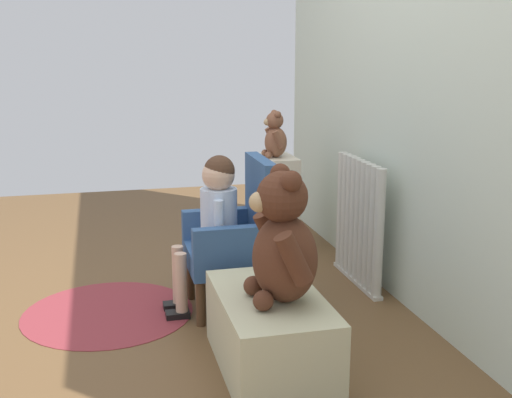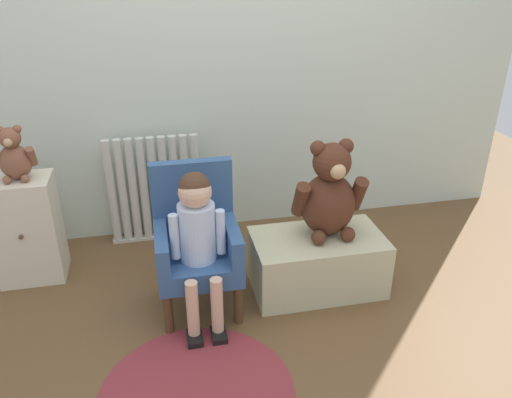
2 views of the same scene
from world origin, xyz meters
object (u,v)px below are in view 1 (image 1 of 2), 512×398
at_px(small_teddy_bear, 275,137).
at_px(floor_rug, 108,312).
at_px(large_teddy_bear, 283,243).
at_px(radiator, 359,223).
at_px(low_bench, 270,332).
at_px(child_armchair, 237,237).
at_px(small_dresser, 274,203).
at_px(child_figure, 213,211).

xyz_separation_m(small_teddy_bear, floor_rug, (0.76, -1.03, -0.70)).
height_order(large_teddy_bear, floor_rug, large_teddy_bear).
bearing_deg(radiator, low_bench, -41.03).
height_order(child_armchair, large_teddy_bear, large_teddy_bear).
relative_size(low_bench, small_teddy_bear, 2.41).
bearing_deg(radiator, floor_rug, -85.59).
bearing_deg(floor_rug, small_teddy_bear, 126.54).
distance_m(radiator, small_teddy_bear, 0.81).
distance_m(small_dresser, low_bench, 1.54).
height_order(low_bench, floor_rug, low_bench).
distance_m(child_armchair, child_figure, 0.18).
distance_m(large_teddy_bear, floor_rug, 1.11).
height_order(small_teddy_bear, floor_rug, small_teddy_bear).
xyz_separation_m(radiator, floor_rug, (0.10, -1.30, -0.32)).
xyz_separation_m(small_dresser, child_armchair, (0.86, -0.41, 0.06)).
bearing_deg(floor_rug, child_figure, 80.91).
distance_m(small_dresser, child_figure, 1.02).
bearing_deg(small_dresser, floor_rug, -52.82).
relative_size(child_figure, low_bench, 1.11).
relative_size(radiator, floor_rug, 0.83).
bearing_deg(floor_rug, child_armchair, 82.57).
distance_m(child_figure, large_teddy_bear, 0.69).
relative_size(small_dresser, low_bench, 0.86).
bearing_deg(low_bench, large_teddy_bear, 31.03).
distance_m(small_teddy_bear, floor_rug, 1.45).
bearing_deg(radiator, small_dresser, -157.90).
height_order(small_dresser, child_figure, child_figure).
height_order(small_dresser, low_bench, small_dresser).
bearing_deg(low_bench, radiator, 138.97).
xyz_separation_m(low_bench, large_teddy_bear, (0.05, 0.03, 0.37)).
bearing_deg(child_armchair, radiator, 104.65).
height_order(small_dresser, small_teddy_bear, small_teddy_bear).
bearing_deg(radiator, small_teddy_bear, -157.57).
height_order(child_figure, low_bench, child_figure).
bearing_deg(low_bench, child_figure, -170.36).
xyz_separation_m(small_dresser, large_teddy_bear, (1.53, -0.39, 0.23)).
xyz_separation_m(radiator, small_dresser, (-0.68, -0.27, -0.04)).
relative_size(radiator, large_teddy_bear, 1.31).
xyz_separation_m(radiator, child_armchair, (0.18, -0.69, 0.02)).
xyz_separation_m(radiator, small_teddy_bear, (-0.66, -0.27, 0.37)).
bearing_deg(child_figure, large_teddy_bear, 11.53).
bearing_deg(child_figure, low_bench, 9.64).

